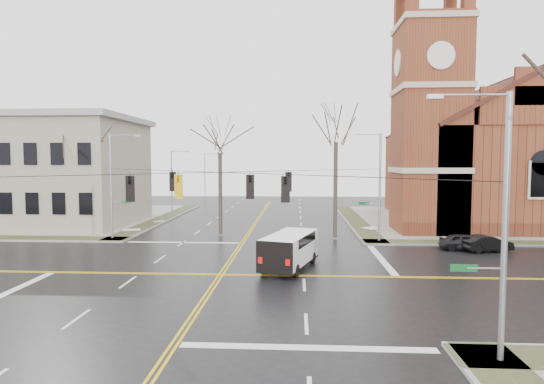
# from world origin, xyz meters

# --- Properties ---
(ground) EXTENTS (120.00, 120.00, 0.00)m
(ground) POSITION_xyz_m (0.00, 0.00, 0.00)
(ground) COLOR black
(ground) RESTS_ON ground
(sidewalks) EXTENTS (80.00, 80.00, 0.17)m
(sidewalks) POSITION_xyz_m (0.00, 0.00, 0.08)
(sidewalks) COLOR gray
(sidewalks) RESTS_ON ground
(road_markings) EXTENTS (100.00, 100.00, 0.01)m
(road_markings) POSITION_xyz_m (0.00, 0.00, 0.01)
(road_markings) COLOR gold
(road_markings) RESTS_ON ground
(church) EXTENTS (24.28, 27.48, 27.50)m
(church) POSITION_xyz_m (24.76, 24.78, 8.43)
(church) COLOR brown
(church) RESTS_ON ground
(civic_building_a) EXTENTS (18.00, 14.00, 11.00)m
(civic_building_a) POSITION_xyz_m (-22.00, 20.00, 5.50)
(civic_building_a) COLOR gray
(civic_building_a) RESTS_ON ground
(signal_pole_ne) EXTENTS (2.75, 0.22, 9.00)m
(signal_pole_ne) POSITION_xyz_m (11.32, 11.50, 4.95)
(signal_pole_ne) COLOR gray
(signal_pole_ne) RESTS_ON ground
(signal_pole_nw) EXTENTS (2.75, 0.22, 9.00)m
(signal_pole_nw) POSITION_xyz_m (-11.32, 11.50, 4.95)
(signal_pole_nw) COLOR gray
(signal_pole_nw) RESTS_ON ground
(signal_pole_se) EXTENTS (2.75, 0.22, 9.00)m
(signal_pole_se) POSITION_xyz_m (11.32, -11.50, 4.95)
(signal_pole_se) COLOR gray
(signal_pole_se) RESTS_ON ground
(span_wires) EXTENTS (23.02, 23.02, 0.03)m
(span_wires) POSITION_xyz_m (0.00, 0.00, 6.20)
(span_wires) COLOR black
(span_wires) RESTS_ON ground
(traffic_signals) EXTENTS (8.21, 8.26, 1.30)m
(traffic_signals) POSITION_xyz_m (-0.00, -0.67, 5.45)
(traffic_signals) COLOR black
(traffic_signals) RESTS_ON ground
(streetlight_north_a) EXTENTS (2.30, 0.20, 8.00)m
(streetlight_north_a) POSITION_xyz_m (-10.65, 28.00, 4.47)
(streetlight_north_a) COLOR gray
(streetlight_north_a) RESTS_ON ground
(streetlight_north_b) EXTENTS (2.30, 0.20, 8.00)m
(streetlight_north_b) POSITION_xyz_m (-10.65, 48.00, 4.47)
(streetlight_north_b) COLOR gray
(streetlight_north_b) RESTS_ON ground
(cargo_van) EXTENTS (3.87, 6.23, 2.22)m
(cargo_van) POSITION_xyz_m (4.19, 2.00, 1.31)
(cargo_van) COLOR white
(cargo_van) RESTS_ON ground
(parked_car_a) EXTENTS (4.06, 2.23, 1.31)m
(parked_car_a) POSITION_xyz_m (17.49, 8.41, 0.65)
(parked_car_a) COLOR black
(parked_car_a) RESTS_ON ground
(parked_car_b) EXTENTS (4.04, 2.28, 1.26)m
(parked_car_b) POSITION_xyz_m (18.96, 7.99, 0.63)
(parked_car_b) COLOR black
(parked_car_b) RESTS_ON ground
(tree_nw_far) EXTENTS (4.00, 4.00, 10.13)m
(tree_nw_far) POSITION_xyz_m (-15.02, 13.19, 7.35)
(tree_nw_far) COLOR #322720
(tree_nw_far) RESTS_ON ground
(tree_nw_near) EXTENTS (4.00, 4.00, 11.12)m
(tree_nw_near) POSITION_xyz_m (-2.45, 14.24, 8.05)
(tree_nw_near) COLOR #322720
(tree_nw_near) RESTS_ON ground
(tree_ne) EXTENTS (4.00, 4.00, 12.52)m
(tree_ne) POSITION_xyz_m (7.92, 12.93, 9.05)
(tree_ne) COLOR #322720
(tree_ne) RESTS_ON ground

